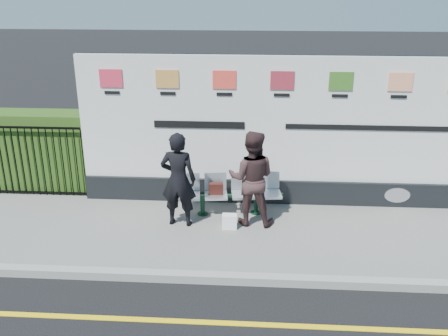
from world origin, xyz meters
name	(u,v)px	position (x,y,z in m)	size (l,w,h in m)	color
ground	(250,324)	(0.00, 0.00, 0.00)	(80.00, 80.00, 0.00)	black
pavement	(252,234)	(0.00, 2.50, 0.06)	(14.00, 3.00, 0.12)	slate
kerb	(251,279)	(0.00, 1.00, 0.07)	(14.00, 0.18, 0.14)	gray
yellow_line	(250,324)	(0.00, 0.00, 0.00)	(14.00, 0.10, 0.01)	yellow
billboard	(279,142)	(0.50, 3.85, 1.42)	(8.00, 0.30, 3.00)	black
hedge	(44,150)	(-4.58, 4.30, 0.97)	(2.35, 0.70, 1.70)	#2D4E17
railing	(36,161)	(-4.58, 3.85, 0.89)	(2.05, 0.06, 1.54)	black
bench	(229,204)	(-0.46, 3.19, 0.34)	(2.02, 0.53, 0.43)	#B5B9BF
woman_left	(178,180)	(-1.38, 2.71, 1.02)	(0.66, 0.43, 1.81)	black
woman_right	(252,178)	(-0.04, 2.85, 1.03)	(0.88, 0.69, 1.82)	#382425
handbag_brown	(216,189)	(-0.72, 3.16, 0.66)	(0.28, 0.12, 0.22)	black
carrier_bag_white	(230,221)	(-0.42, 2.59, 0.26)	(0.27, 0.16, 0.27)	white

